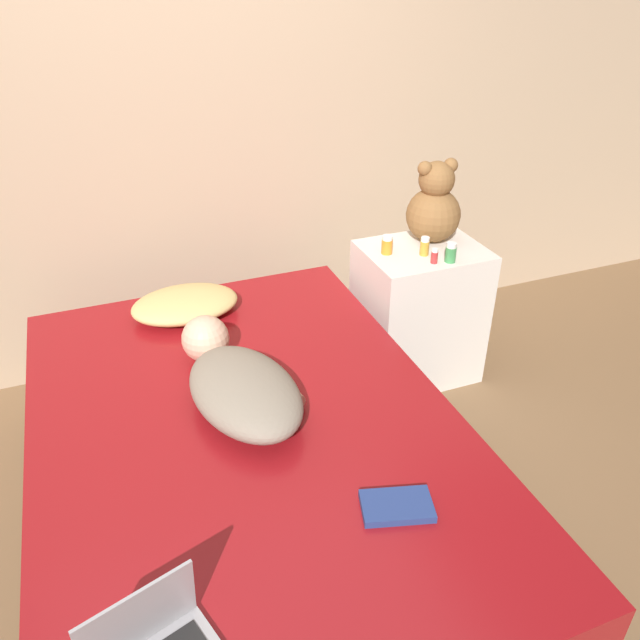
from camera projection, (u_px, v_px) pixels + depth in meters
ground_plane at (255, 526)px, 2.39m from camera, size 12.00×12.00×0.00m
wall_back at (156, 105)px, 2.77m from camera, size 8.00×0.06×2.60m
bed at (251, 478)px, 2.26m from camera, size 1.44×2.08×0.52m
nightstand at (418, 313)px, 3.09m from camera, size 0.56×0.44×0.69m
pillow at (185, 304)px, 2.71m from camera, size 0.46×0.33×0.10m
person_lying at (238, 381)px, 2.19m from camera, size 0.43×0.75×0.18m
teddy_bear at (434, 207)px, 2.90m from camera, size 0.26×0.26×0.39m
bottle_amber at (425, 246)px, 2.83m from camera, size 0.04×0.04×0.09m
bottle_green at (451, 253)px, 2.77m from camera, size 0.05×0.05×0.09m
bottle_red at (434, 256)px, 2.76m from camera, size 0.03×0.03×0.07m
bottle_orange at (387, 245)px, 2.84m from camera, size 0.05×0.05×0.09m
book at (397, 506)px, 1.79m from camera, size 0.23×0.18×0.02m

